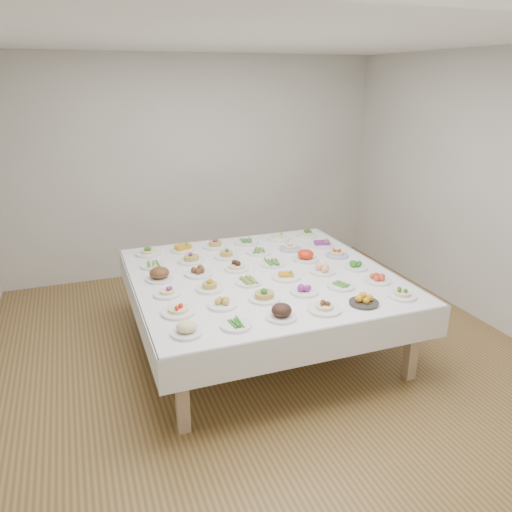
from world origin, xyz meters
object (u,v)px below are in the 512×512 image
object	(u,v)px
dish_0	(187,326)
dish_35	(307,232)
dish_18	(159,273)
display_table	(261,280)

from	to	relation	value
dish_0	dish_35	xyz separation A→B (m)	(1.86, 1.84, -0.01)
dish_18	display_table	bearing A→B (deg)	-11.23
dish_0	dish_18	bearing A→B (deg)	90.07
dish_0	dish_18	size ratio (longest dim) A/B	0.92
dish_18	dish_0	bearing A→B (deg)	-89.93
display_table	dish_0	xyz separation A→B (m)	(-0.93, -0.91, 0.12)
display_table	dish_18	world-z (taller)	dish_18
dish_35	display_table	bearing A→B (deg)	-134.97
dish_0	dish_35	bearing A→B (deg)	44.77
display_table	dish_35	size ratio (longest dim) A/B	10.22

